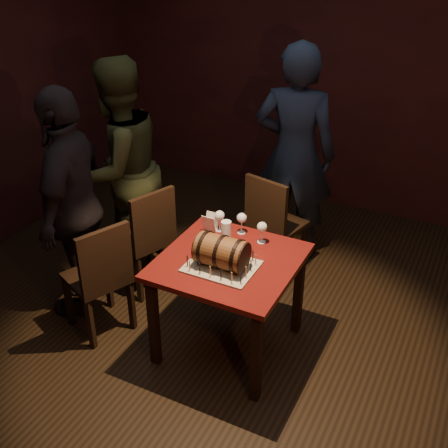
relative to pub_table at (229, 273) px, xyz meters
The scene contains 16 objects.
room_shell 0.77m from the pub_table, 149.78° to the left, with size 5.04×5.04×2.80m.
pub_table is the anchor object (origin of this frame).
cake_board 0.16m from the pub_table, 91.25° to the right, with size 0.45×0.35×0.01m, color #A89F87.
barrel_cake 0.25m from the pub_table, 91.51° to the right, with size 0.39×0.23×0.23m.
birthday_candles 0.19m from the pub_table, 91.25° to the right, with size 0.40×0.30×0.09m.
wine_glass_left 0.45m from the pub_table, 126.44° to the left, with size 0.07×0.07×0.16m.
wine_glass_mid 0.43m from the pub_table, 101.83° to the left, with size 0.07×0.07×0.16m.
wine_glass_right 0.39m from the pub_table, 70.19° to the left, with size 0.07×0.07×0.16m.
pint_of_ale 0.31m from the pub_table, 121.03° to the left, with size 0.07×0.07×0.15m.
menu_card 0.44m from the pub_table, 135.89° to the left, with size 0.10×0.05×0.13m, color white, non-canonical shape.
chair_back 1.01m from the pub_table, 95.21° to the left, with size 0.48×0.48×0.93m.
chair_left_rear 0.96m from the pub_table, 159.33° to the left, with size 0.52×0.52×0.93m.
chair_left_front 0.93m from the pub_table, 162.81° to the right, with size 0.53×0.53×0.93m.
person_back 1.46m from the pub_table, 93.29° to the left, with size 0.70×0.46×1.92m, color #1C2538.
person_left_rear 1.45m from the pub_table, 156.05° to the left, with size 0.89×0.69×1.83m, color #393D1E.
person_left_front 1.28m from the pub_table, behind, with size 1.05×0.44×1.79m, color black.
Camera 1 is at (1.47, -2.87, 2.81)m, focal length 45.00 mm.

